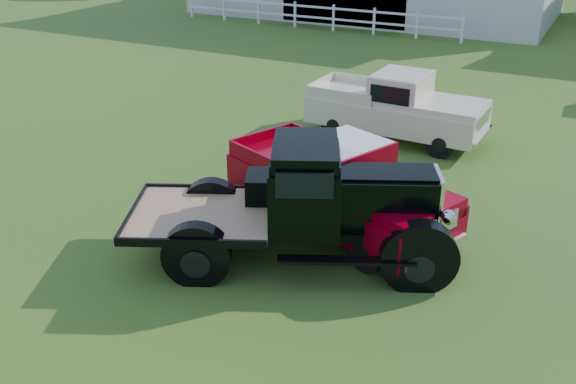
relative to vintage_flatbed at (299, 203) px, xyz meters
The scene contains 5 objects.
ground 1.49m from the vintage_flatbed, 127.06° to the right, with size 120.00×120.00×0.00m, color #395D25.
fence_rail 21.04m from the vintage_flatbed, 114.16° to the left, with size 14.20×0.16×1.20m, color white, non-canonical shape.
vintage_flatbed is the anchor object (origin of this frame).
red_pickup 1.48m from the vintage_flatbed, 86.04° to the left, with size 4.90×1.88×1.79m, color maroon, non-canonical shape.
white_pickup 6.70m from the vintage_flatbed, 93.83° to the left, with size 4.71×1.83×1.73m, color beige, non-canonical shape.
Camera 1 is at (4.94, -8.10, 5.97)m, focal length 40.00 mm.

